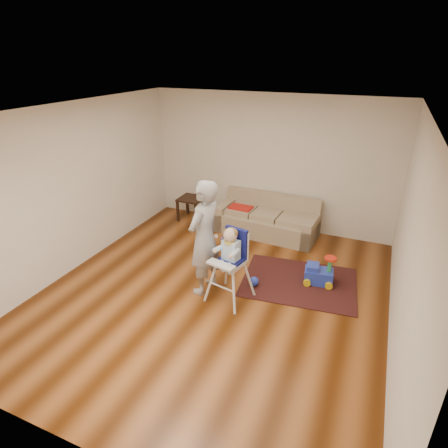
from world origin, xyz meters
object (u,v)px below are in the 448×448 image
at_px(sofa, 267,216).
at_px(toy_ball, 254,281).
at_px(ride_on_toy, 319,269).
at_px(high_chair, 230,266).
at_px(adult, 204,238).
at_px(side_table, 191,208).

xyz_separation_m(sofa, toy_ball, (0.39, -1.89, -0.30)).
xyz_separation_m(ride_on_toy, high_chair, (-1.15, -0.93, 0.31)).
distance_m(sofa, adult, 2.33).
height_order(sofa, high_chair, high_chair).
bearing_deg(adult, high_chair, 90.90).
height_order(high_chair, adult, adult).
xyz_separation_m(side_table, ride_on_toy, (3.05, -1.47, 0.00)).
relative_size(side_table, toy_ball, 3.29).
distance_m(side_table, toy_ball, 2.90).
xyz_separation_m(sofa, side_table, (-1.74, 0.07, -0.14)).
bearing_deg(adult, side_table, -138.00).
xyz_separation_m(toy_ball, high_chair, (-0.23, -0.44, 0.47)).
bearing_deg(toy_ball, sofa, 101.65).
relative_size(ride_on_toy, toy_ball, 3.16).
bearing_deg(sofa, high_chair, -82.34).
bearing_deg(adult, ride_on_toy, 128.30).
height_order(ride_on_toy, high_chair, high_chair).
height_order(side_table, toy_ball, side_table).
bearing_deg(side_table, toy_ball, -42.55).
distance_m(toy_ball, high_chair, 0.68).
bearing_deg(ride_on_toy, side_table, 145.92).
xyz_separation_m(high_chair, adult, (-0.44, 0.07, 0.33)).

